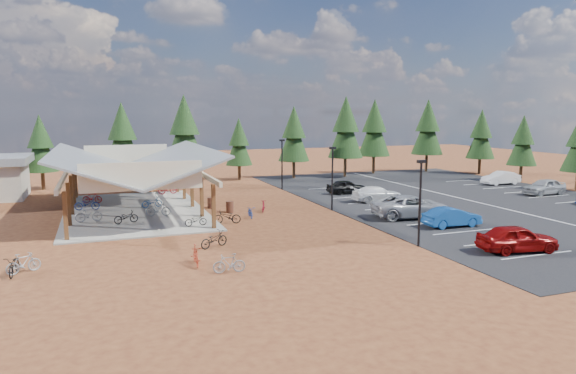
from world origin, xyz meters
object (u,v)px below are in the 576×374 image
(bike_4, at_px, (196,220))
(bike_16, at_px, (227,217))
(bike_8, at_px, (14,265))
(bike_0, at_px, (126,217))
(lamp_post_1, at_px, (332,174))
(bike_2, at_px, (87,204))
(trash_bin_1, at_px, (211,203))
(bike_pavilion, at_px, (133,164))
(trash_bin_0, at_px, (230,207))
(bike_14, at_px, (250,212))
(bike_9, at_px, (23,263))
(lamp_post_2, at_px, (282,161))
(car_4, at_px, (347,187))
(bike_5, at_px, (158,209))
(bike_13, at_px, (229,263))
(car_9, at_px, (501,178))
(car_2, at_px, (412,206))
(bike_1, at_px, (89,214))
(bike_11, at_px, (196,255))
(bike_7, at_px, (168,188))
(lamp_post_0, at_px, (420,197))
(bike_12, at_px, (214,239))
(bike_6, at_px, (152,202))
(car_0, at_px, (517,238))
(car_8, at_px, (544,187))
(car_3, at_px, (377,194))
(bike_15, at_px, (263,206))

(bike_4, bearing_deg, bike_16, -85.08)
(bike_8, bearing_deg, bike_0, 64.57)
(lamp_post_1, bearing_deg, bike_2, 160.78)
(trash_bin_1, bearing_deg, bike_pavilion, 173.47)
(trash_bin_0, distance_m, bike_14, 2.75)
(trash_bin_0, xyz_separation_m, bike_9, (-13.29, -11.60, 0.06))
(lamp_post_2, relative_size, car_4, 1.31)
(trash_bin_1, bearing_deg, bike_5, -152.56)
(bike_13, relative_size, car_9, 0.37)
(bike_8, relative_size, bike_16, 0.98)
(bike_13, xyz_separation_m, car_9, (35.32, 20.03, 0.27))
(car_2, bearing_deg, bike_5, 78.17)
(bike_0, relative_size, bike_13, 1.05)
(bike_1, relative_size, bike_4, 1.21)
(bike_4, distance_m, bike_11, 9.01)
(bike_7, bearing_deg, lamp_post_0, -161.68)
(bike_2, relative_size, bike_9, 1.13)
(trash_bin_0, distance_m, bike_16, 4.13)
(bike_12, bearing_deg, bike_9, 72.83)
(bike_pavilion, distance_m, bike_4, 8.80)
(bike_6, bearing_deg, bike_5, 167.38)
(bike_16, relative_size, car_0, 0.42)
(bike_2, distance_m, bike_16, 12.65)
(bike_6, relative_size, bike_12, 0.90)
(bike_4, xyz_separation_m, bike_12, (0.03, -5.73, -0.01))
(car_4, bearing_deg, bike_9, 125.93)
(lamp_post_0, relative_size, bike_6, 3.04)
(trash_bin_1, distance_m, bike_16, 6.25)
(lamp_post_2, distance_m, trash_bin_1, 12.09)
(lamp_post_2, bearing_deg, bike_4, -128.61)
(bike_4, relative_size, car_0, 0.34)
(bike_4, bearing_deg, car_8, -90.69)
(lamp_post_1, bearing_deg, lamp_post_2, 90.00)
(car_2, distance_m, car_9, 22.58)
(bike_0, height_order, car_4, car_4)
(bike_13, bearing_deg, bike_2, -155.17)
(car_2, relative_size, car_8, 1.34)
(car_3, bearing_deg, bike_7, 61.57)
(trash_bin_0, distance_m, bike_11, 14.16)
(bike_12, relative_size, car_3, 0.41)
(bike_11, height_order, car_2, car_2)
(lamp_post_2, relative_size, bike_1, 2.79)
(car_8, bearing_deg, trash_bin_0, -98.95)
(bike_0, bearing_deg, bike_13, -177.34)
(trash_bin_0, xyz_separation_m, car_2, (12.30, -6.85, 0.43))
(bike_4, height_order, car_4, car_4)
(bike_1, bearing_deg, bike_9, 163.54)
(bike_15, xyz_separation_m, car_3, (10.87, 0.92, 0.25))
(bike_4, xyz_separation_m, bike_11, (-1.60, -8.87, 0.03))
(bike_13, bearing_deg, bike_5, -167.78)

